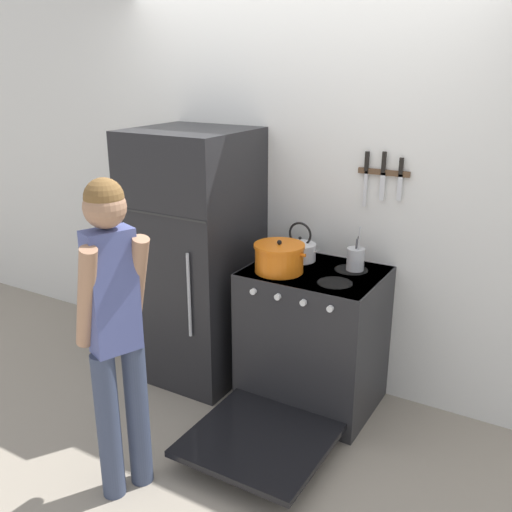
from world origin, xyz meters
name	(u,v)px	position (x,y,z in m)	size (l,w,h in m)	color
ground_plane	(291,366)	(0.00, 0.00, 0.00)	(14.00, 14.00, 0.00)	gray
wall_back	(297,191)	(0.00, 0.03, 1.27)	(10.00, 0.06, 2.55)	silver
refrigerator	(194,257)	(-0.57, -0.35, 0.84)	(0.72, 0.73, 1.68)	black
stove_range	(310,340)	(0.30, -0.35, 0.44)	(0.80, 1.34, 0.89)	#232326
dutch_oven_pot	(279,258)	(0.12, -0.44, 0.98)	(0.34, 0.30, 0.20)	orange
tea_kettle	(300,249)	(0.13, -0.19, 0.96)	(0.25, 0.20, 0.25)	silver
utensil_jar	(356,259)	(0.50, -0.18, 0.96)	(0.10, 0.10, 0.28)	#B7BABF
person	(115,325)	(-0.17, -1.51, 0.92)	(0.34, 0.39, 1.61)	#38425B
wall_knife_strip	(383,171)	(0.58, -0.02, 1.47)	(0.31, 0.03, 0.34)	brown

